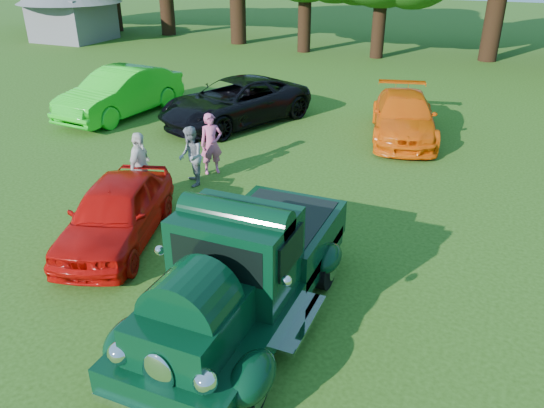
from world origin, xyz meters
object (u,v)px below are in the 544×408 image
at_px(spectator_pink, 211,144).
at_px(spectator_grey, 191,157).
at_px(hero_pickup, 244,273).
at_px(red_convertible, 116,212).
at_px(back_car_black, 235,102).
at_px(spectator_white, 140,167).
at_px(gazebo, 70,1).
at_px(back_car_lime, 121,93).
at_px(back_car_orange, 404,116).

xyz_separation_m(spectator_pink, spectator_grey, (-0.09, -0.91, -0.05)).
xyz_separation_m(hero_pickup, spectator_grey, (-3.60, 4.37, -0.12)).
xyz_separation_m(red_convertible, back_car_black, (-1.40, 8.20, 0.09)).
relative_size(red_convertible, spectator_white, 2.30).
bearing_deg(spectator_white, spectator_grey, -39.77).
bearing_deg(gazebo, red_convertible, -46.79).
distance_m(back_car_black, spectator_pink, 4.42).
bearing_deg(spectator_grey, back_car_lime, -164.80).
xyz_separation_m(spectator_grey, gazebo, (-18.81, 17.02, 1.63)).
height_order(hero_pickup, red_convertible, hero_pickup).
xyz_separation_m(hero_pickup, back_car_lime, (-9.08, 8.75, -0.05)).
relative_size(back_car_lime, spectator_white, 2.99).
relative_size(back_car_orange, spectator_grey, 3.05).
xyz_separation_m(back_car_orange, gazebo, (-23.05, 11.13, 1.72)).
relative_size(back_car_lime, back_car_black, 0.93).
relative_size(back_car_black, gazebo, 0.85).
relative_size(back_car_black, back_car_orange, 1.16).
height_order(back_car_lime, spectator_white, spectator_white).
bearing_deg(spectator_grey, gazebo, -168.40).
bearing_deg(back_car_lime, red_convertible, -47.81).
xyz_separation_m(hero_pickup, red_convertible, (-3.51, 1.28, -0.22)).
bearing_deg(spectator_grey, back_car_orange, 107.95).
xyz_separation_m(red_convertible, spectator_grey, (-0.09, 3.09, 0.11)).
bearing_deg(back_car_lime, back_car_black, 15.41).
bearing_deg(back_car_orange, gazebo, 140.89).
bearing_deg(hero_pickup, back_car_orange, 86.38).
xyz_separation_m(hero_pickup, back_car_black, (-4.91, 9.48, -0.13)).
bearing_deg(red_convertible, back_car_orange, 47.78).
height_order(back_car_orange, gazebo, gazebo).
bearing_deg(back_car_black, spectator_white, -60.83).
height_order(red_convertible, gazebo, gazebo).
bearing_deg(spectator_pink, back_car_black, 64.79).
height_order(spectator_pink, spectator_white, spectator_white).
distance_m(back_car_lime, spectator_white, 7.42).
relative_size(hero_pickup, red_convertible, 1.34).
bearing_deg(red_convertible, hero_pickup, -37.42).
distance_m(red_convertible, spectator_white, 2.00).
relative_size(red_convertible, back_car_orange, 0.83).
bearing_deg(red_convertible, spectator_pink, 72.65).
distance_m(back_car_black, back_car_orange, 5.61).
bearing_deg(hero_pickup, spectator_grey, 129.44).
height_order(spectator_pink, spectator_grey, spectator_pink).
bearing_deg(spectator_white, gazebo, 32.04).
height_order(back_car_black, gazebo, gazebo).
bearing_deg(red_convertible, gazebo, 115.84).
bearing_deg(back_car_black, hero_pickup, -39.59).
bearing_deg(spectator_pink, hero_pickup, -100.00).
height_order(back_car_lime, back_car_orange, back_car_lime).
distance_m(red_convertible, back_car_black, 8.32).
bearing_deg(back_car_black, back_car_orange, 31.05).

